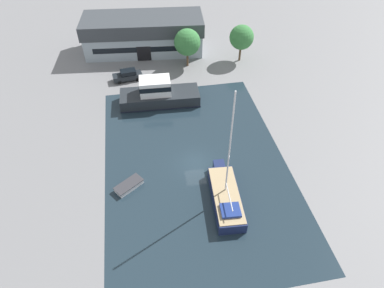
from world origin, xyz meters
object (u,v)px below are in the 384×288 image
(quay_tree_by_water, at_px, (242,37))
(parked_car, at_px, (128,75))
(small_dinghy, at_px, (129,185))
(sailboat_moored, at_px, (226,196))
(motor_cruiser, at_px, (158,94))
(warehouse_building, at_px, (144,34))
(quay_tree_near_building, at_px, (187,42))

(quay_tree_by_water, distance_m, parked_car, 20.01)
(quay_tree_by_water, height_order, small_dinghy, quay_tree_by_water)
(sailboat_moored, relative_size, motor_cruiser, 1.20)
(motor_cruiser, bearing_deg, small_dinghy, 164.71)
(parked_car, relative_size, sailboat_moored, 0.34)
(warehouse_building, xyz_separation_m, small_dinghy, (-4.38, -32.39, -2.79))
(sailboat_moored, height_order, motor_cruiser, sailboat_moored)
(warehouse_building, distance_m, sailboat_moored, 36.76)
(quay_tree_by_water, relative_size, motor_cruiser, 0.53)
(quay_tree_by_water, xyz_separation_m, small_dinghy, (-20.39, -25.68, -3.93))
(parked_car, xyz_separation_m, sailboat_moored, (9.44, -26.53, -0.07))
(parked_car, bearing_deg, quay_tree_by_water, -88.35)
(quay_tree_near_building, xyz_separation_m, parked_car, (-10.22, -2.73, -3.42))
(warehouse_building, height_order, quay_tree_near_building, quay_tree_near_building)
(parked_car, bearing_deg, quay_tree_near_building, -82.02)
(quay_tree_near_building, height_order, sailboat_moored, sailboat_moored)
(small_dinghy, bearing_deg, quay_tree_by_water, 106.48)
(quay_tree_near_building, xyz_separation_m, sailboat_moored, (-0.79, -29.26, -3.48))
(sailboat_moored, bearing_deg, parked_car, 113.69)
(warehouse_building, distance_m, motor_cruiser, 16.80)
(small_dinghy, bearing_deg, parked_car, 142.69)
(sailboat_moored, bearing_deg, motor_cruiser, 109.01)
(motor_cruiser, bearing_deg, sailboat_moored, -162.26)
(quay_tree_near_building, height_order, quay_tree_by_water, quay_tree_near_building)
(quay_tree_by_water, height_order, sailboat_moored, sailboat_moored)
(motor_cruiser, bearing_deg, quay_tree_near_building, -28.63)
(quay_tree_near_building, bearing_deg, quay_tree_by_water, 1.40)
(quay_tree_by_water, xyz_separation_m, parked_car, (-19.50, -2.96, -3.37))
(warehouse_building, relative_size, parked_car, 4.50)
(quay_tree_near_building, distance_m, parked_car, 11.12)
(sailboat_moored, bearing_deg, warehouse_building, 103.43)
(warehouse_building, height_order, sailboat_moored, sailboat_moored)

